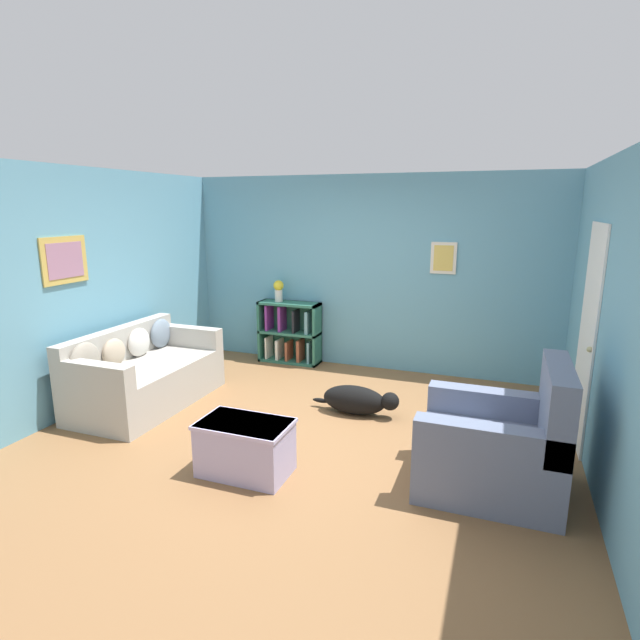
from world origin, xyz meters
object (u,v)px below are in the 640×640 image
object	(u,v)px
bookshelf	(290,333)
dog	(357,400)
vase	(279,290)
coffee_table	(245,446)
recliner_chair	(499,447)
couch	(144,375)

from	to	relation	value
bookshelf	dog	distance (m)	2.07
dog	vase	world-z (taller)	vase
coffee_table	vase	world-z (taller)	vase
coffee_table	dog	size ratio (longest dim) A/B	0.77
recliner_chair	coffee_table	distance (m)	2.03
bookshelf	dog	xyz separation A→B (m)	(1.43, -1.47, -0.26)
bookshelf	vase	world-z (taller)	vase
bookshelf	dog	world-z (taller)	bookshelf
bookshelf	recliner_chair	distance (m)	3.79
couch	coffee_table	bearing A→B (deg)	-27.85
bookshelf	vase	size ratio (longest dim) A/B	2.91
recliner_chair	dog	xyz separation A→B (m)	(-1.44, 1.01, -0.20)
bookshelf	coffee_table	size ratio (longest dim) A/B	1.16
coffee_table	dog	world-z (taller)	coffee_table
couch	bookshelf	size ratio (longest dim) A/B	1.96
couch	vase	world-z (taller)	vase
recliner_chair	coffee_table	xyz separation A→B (m)	(-1.97, -0.48, -0.12)
couch	bookshelf	xyz separation A→B (m)	(0.92, 2.01, 0.09)
couch	recliner_chair	bearing A→B (deg)	-7.14
vase	recliner_chair	bearing A→B (deg)	-39.16
recliner_chair	vase	distance (m)	3.96
coffee_table	couch	bearing A→B (deg)	152.15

